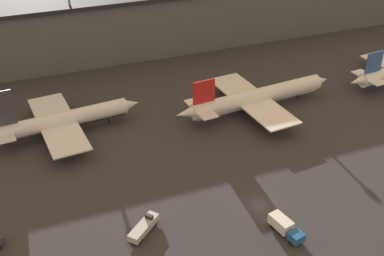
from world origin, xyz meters
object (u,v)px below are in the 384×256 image
at_px(airplane_2, 257,98).
at_px(service_vehicle_0, 144,227).
at_px(service_vehicle_4, 285,227).
at_px(airplane_1, 62,121).

distance_m(airplane_2, service_vehicle_0, 53.65).
bearing_deg(service_vehicle_4, service_vehicle_0, -124.09).
bearing_deg(airplane_2, service_vehicle_0, -145.91).
relative_size(service_vehicle_0, service_vehicle_4, 0.91).
distance_m(airplane_1, service_vehicle_0, 41.88).
xyz_separation_m(airplane_1, service_vehicle_4, (33.64, -50.53, -2.03)).
xyz_separation_m(airplane_1, service_vehicle_0, (9.03, -40.83, -2.30)).
distance_m(airplane_1, service_vehicle_4, 60.73).
bearing_deg(airplane_2, service_vehicle_4, -116.35).
relative_size(airplane_1, service_vehicle_4, 5.01).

